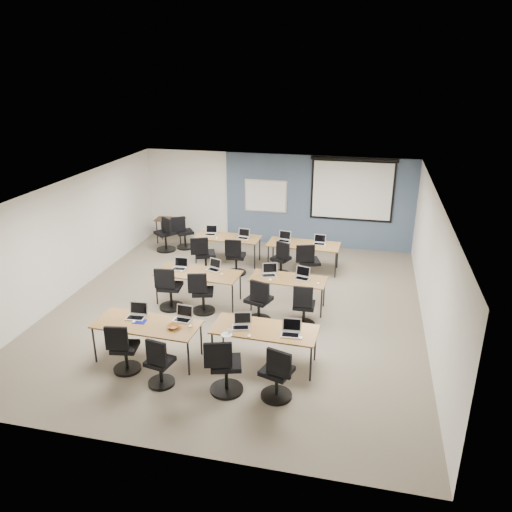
% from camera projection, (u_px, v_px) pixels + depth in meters
% --- Properties ---
extents(floor, '(8.00, 9.00, 0.02)m').
position_uv_depth(floor, '(238.00, 308.00, 11.18)').
color(floor, '#6B6354').
rests_on(floor, ground).
extents(ceiling, '(8.00, 9.00, 0.02)m').
position_uv_depth(ceiling, '(236.00, 190.00, 10.20)').
color(ceiling, white).
rests_on(ceiling, ground).
extents(wall_back, '(8.00, 0.04, 2.70)m').
position_uv_depth(wall_back, '(276.00, 199.00, 14.78)').
color(wall_back, beige).
rests_on(wall_back, ground).
extents(wall_front, '(8.00, 0.04, 2.70)m').
position_uv_depth(wall_front, '(149.00, 369.00, 6.61)').
color(wall_front, beige).
rests_on(wall_front, ground).
extents(wall_left, '(0.04, 9.00, 2.70)m').
position_uv_depth(wall_left, '(70.00, 238.00, 11.53)').
color(wall_left, beige).
rests_on(wall_left, ground).
extents(wall_right, '(0.04, 9.00, 2.70)m').
position_uv_depth(wall_right, '(432.00, 268.00, 9.86)').
color(wall_right, beige).
rests_on(wall_right, ground).
extents(blue_accent_panel, '(5.50, 0.04, 2.70)m').
position_uv_depth(blue_accent_panel, '(318.00, 202.00, 14.49)').
color(blue_accent_panel, '#3D5977').
rests_on(blue_accent_panel, wall_back).
extents(whiteboard, '(1.28, 0.03, 0.98)m').
position_uv_depth(whiteboard, '(266.00, 196.00, 14.74)').
color(whiteboard, silver).
rests_on(whiteboard, wall_back).
extents(projector_screen, '(2.40, 0.10, 1.82)m').
position_uv_depth(projector_screen, '(352.00, 186.00, 14.04)').
color(projector_screen, black).
rests_on(projector_screen, wall_back).
extents(training_table_front_left, '(1.93, 0.80, 0.73)m').
position_uv_depth(training_table_front_left, '(147.00, 325.00, 9.04)').
color(training_table_front_left, brown).
rests_on(training_table_front_left, floor).
extents(training_table_front_right, '(1.88, 0.78, 0.73)m').
position_uv_depth(training_table_front_right, '(265.00, 331.00, 8.87)').
color(training_table_front_right, '#A67D41').
rests_on(training_table_front_right, floor).
extents(training_table_mid_left, '(1.90, 0.79, 0.73)m').
position_uv_depth(training_table_mid_left, '(198.00, 274.00, 11.23)').
color(training_table_mid_left, brown).
rests_on(training_table_mid_left, floor).
extents(training_table_mid_right, '(1.66, 0.69, 0.73)m').
position_uv_depth(training_table_mid_right, '(288.00, 280.00, 10.93)').
color(training_table_mid_right, brown).
rests_on(training_table_mid_right, floor).
extents(training_table_back_left, '(1.77, 0.74, 0.73)m').
position_uv_depth(training_table_back_left, '(228.00, 238.00, 13.52)').
color(training_table_back_left, '#9C6A44').
rests_on(training_table_back_left, floor).
extents(training_table_back_right, '(1.86, 0.78, 0.73)m').
position_uv_depth(training_table_back_right, '(304.00, 245.00, 13.00)').
color(training_table_back_right, '#A17742').
rests_on(training_table_back_right, floor).
extents(laptop_0, '(0.34, 0.29, 0.26)m').
position_uv_depth(laptop_0, '(137.00, 314.00, 9.24)').
color(laptop_0, silver).
rests_on(laptop_0, training_table_front_left).
extents(mouse_0, '(0.08, 0.11, 0.03)m').
position_uv_depth(mouse_0, '(134.00, 321.00, 9.07)').
color(mouse_0, white).
rests_on(mouse_0, training_table_front_left).
extents(task_chair_0, '(0.49, 0.49, 0.97)m').
position_uv_depth(task_chair_0, '(124.00, 352.00, 8.75)').
color(task_chair_0, black).
rests_on(task_chair_0, floor).
extents(laptop_1, '(0.32, 0.27, 0.25)m').
position_uv_depth(laptop_1, '(183.00, 316.00, 9.16)').
color(laptop_1, '#BCBCC2').
rests_on(laptop_1, training_table_front_left).
extents(mouse_1, '(0.07, 0.10, 0.03)m').
position_uv_depth(mouse_1, '(190.00, 326.00, 8.92)').
color(mouse_1, white).
rests_on(mouse_1, training_table_front_left).
extents(task_chair_1, '(0.46, 0.46, 0.95)m').
position_uv_depth(task_chair_1, '(160.00, 366.00, 8.36)').
color(task_chair_1, black).
rests_on(task_chair_1, floor).
extents(laptop_2, '(0.32, 0.27, 0.24)m').
position_uv_depth(laptop_2, '(242.00, 324.00, 8.90)').
color(laptop_2, silver).
rests_on(laptop_2, training_table_front_right).
extents(mouse_2, '(0.08, 0.11, 0.04)m').
position_uv_depth(mouse_2, '(249.00, 336.00, 8.59)').
color(mouse_2, white).
rests_on(mouse_2, training_table_front_right).
extents(task_chair_2, '(0.57, 0.56, 1.04)m').
position_uv_depth(task_chair_2, '(224.00, 370.00, 8.17)').
color(task_chair_2, black).
rests_on(task_chair_2, floor).
extents(laptop_3, '(0.33, 0.28, 0.25)m').
position_uv_depth(laptop_3, '(291.00, 331.00, 8.66)').
color(laptop_3, '#BCBCBC').
rests_on(laptop_3, training_table_front_right).
extents(mouse_3, '(0.08, 0.11, 0.04)m').
position_uv_depth(mouse_3, '(301.00, 338.00, 8.53)').
color(mouse_3, white).
rests_on(mouse_3, training_table_front_right).
extents(task_chair_3, '(0.53, 0.52, 1.00)m').
position_uv_depth(task_chair_3, '(277.00, 377.00, 8.02)').
color(task_chair_3, black).
rests_on(task_chair_3, floor).
extents(laptop_4, '(0.32, 0.27, 0.24)m').
position_uv_depth(laptop_4, '(180.00, 266.00, 11.41)').
color(laptop_4, '#A9A9AC').
rests_on(laptop_4, training_table_mid_left).
extents(mouse_4, '(0.06, 0.09, 0.03)m').
position_uv_depth(mouse_4, '(181.00, 271.00, 11.26)').
color(mouse_4, white).
rests_on(mouse_4, training_table_mid_left).
extents(task_chair_4, '(0.55, 0.55, 1.02)m').
position_uv_depth(task_chair_4, '(169.00, 292.00, 11.00)').
color(task_chair_4, black).
rests_on(task_chair_4, floor).
extents(laptop_5, '(0.31, 0.26, 0.23)m').
position_uv_depth(laptop_5, '(214.00, 267.00, 11.36)').
color(laptop_5, '#ABABAB').
rests_on(laptop_5, training_table_mid_left).
extents(mouse_5, '(0.06, 0.10, 0.03)m').
position_uv_depth(mouse_5, '(222.00, 274.00, 11.11)').
color(mouse_5, white).
rests_on(mouse_5, training_table_mid_left).
extents(task_chair_5, '(0.50, 0.50, 0.98)m').
position_uv_depth(task_chair_5, '(202.00, 296.00, 10.83)').
color(task_chair_5, black).
rests_on(task_chair_5, floor).
extents(laptop_6, '(0.34, 0.29, 0.26)m').
position_uv_depth(laptop_6, '(269.00, 272.00, 11.06)').
color(laptop_6, '#B3B3BC').
rests_on(laptop_6, training_table_mid_right).
extents(mouse_6, '(0.09, 0.12, 0.04)m').
position_uv_depth(mouse_6, '(270.00, 280.00, 10.81)').
color(mouse_6, white).
rests_on(mouse_6, training_table_mid_right).
extents(task_chair_6, '(0.55, 0.53, 1.01)m').
position_uv_depth(task_chair_6, '(259.00, 305.00, 10.42)').
color(task_chair_6, black).
rests_on(task_chair_6, floor).
extents(laptop_7, '(0.32, 0.27, 0.25)m').
position_uv_depth(laptop_7, '(302.00, 276.00, 10.90)').
color(laptop_7, silver).
rests_on(laptop_7, training_table_mid_right).
extents(mouse_7, '(0.07, 0.10, 0.03)m').
position_uv_depth(mouse_7, '(318.00, 283.00, 10.64)').
color(mouse_7, white).
rests_on(mouse_7, training_table_mid_right).
extents(task_chair_7, '(0.49, 0.49, 0.97)m').
position_uv_depth(task_chair_7, '(304.00, 309.00, 10.26)').
color(task_chair_7, black).
rests_on(task_chair_7, floor).
extents(laptop_8, '(0.32, 0.27, 0.24)m').
position_uv_depth(laptop_8, '(211.00, 232.00, 13.68)').
color(laptop_8, '#BAB9C8').
rests_on(laptop_8, training_table_back_left).
extents(mouse_8, '(0.07, 0.10, 0.03)m').
position_uv_depth(mouse_8, '(217.00, 238.00, 13.37)').
color(mouse_8, white).
rests_on(mouse_8, training_table_back_left).
extents(task_chair_8, '(0.58, 0.55, 1.03)m').
position_uv_depth(task_chair_8, '(204.00, 258.00, 12.86)').
color(task_chair_8, black).
rests_on(task_chair_8, floor).
extents(laptop_9, '(0.31, 0.27, 0.24)m').
position_uv_depth(laptop_9, '(243.00, 236.00, 13.40)').
color(laptop_9, '#BDBDC0').
rests_on(laptop_9, training_table_back_left).
extents(mouse_9, '(0.05, 0.09, 0.03)m').
position_uv_depth(mouse_9, '(247.00, 240.00, 13.25)').
color(mouse_9, white).
rests_on(mouse_9, training_table_back_left).
extents(task_chair_9, '(0.51, 0.51, 0.99)m').
position_uv_depth(task_chair_9, '(235.00, 260.00, 12.82)').
color(task_chair_9, black).
rests_on(task_chair_9, floor).
extents(laptop_10, '(0.33, 0.28, 0.25)m').
position_uv_depth(laptop_10, '(284.00, 239.00, 13.18)').
color(laptop_10, '#B8B8B8').
rests_on(laptop_10, training_table_back_right).
extents(mouse_10, '(0.07, 0.10, 0.03)m').
position_uv_depth(mouse_10, '(287.00, 244.00, 12.97)').
color(mouse_10, white).
rests_on(mouse_10, training_table_back_right).
extents(task_chair_10, '(0.49, 0.46, 0.95)m').
position_uv_depth(task_chair_10, '(281.00, 261.00, 12.77)').
color(task_chair_10, black).
rests_on(task_chair_10, floor).
extents(laptop_11, '(0.30, 0.26, 0.23)m').
position_uv_depth(laptop_11, '(320.00, 242.00, 12.97)').
color(laptop_11, '#BEBEBE').
rests_on(laptop_11, training_table_back_right).
extents(mouse_11, '(0.06, 0.09, 0.03)m').
position_uv_depth(mouse_11, '(325.00, 245.00, 12.87)').
color(mouse_11, white).
rests_on(mouse_11, training_table_back_right).
extents(task_chair_11, '(0.58, 0.56, 1.04)m').
position_uv_depth(task_chair_11, '(308.00, 266.00, 12.36)').
color(task_chair_11, black).
rests_on(task_chair_11, floor).
extents(blue_mousepad, '(0.24, 0.20, 0.01)m').
position_uv_depth(blue_mousepad, '(140.00, 321.00, 9.09)').
color(blue_mousepad, '#090C87').
rests_on(blue_mousepad, training_table_front_left).
extents(snack_bowl, '(0.31, 0.31, 0.06)m').
position_uv_depth(snack_bowl, '(173.00, 327.00, 8.86)').
color(snack_bowl, brown).
rests_on(snack_bowl, training_table_front_left).
extents(snack_plate, '(0.24, 0.24, 0.01)m').
position_uv_depth(snack_plate, '(227.00, 335.00, 8.64)').
color(snack_plate, white).
rests_on(snack_plate, training_table_front_right).
extents(coffee_cup, '(0.08, 0.08, 0.06)m').
position_uv_depth(coffee_cup, '(230.00, 332.00, 8.67)').
color(coffee_cup, silver).
rests_on(coffee_cup, snack_plate).
extents(utility_table, '(0.86, 0.48, 0.75)m').
position_uv_depth(utility_table, '(170.00, 222.00, 15.03)').
color(utility_table, '#342611').
rests_on(utility_table, floor).
extents(spare_chair_a, '(0.58, 0.51, 0.99)m').
position_uv_depth(spare_chair_a, '(183.00, 235.00, 14.63)').
color(spare_chair_a, black).
rests_on(spare_chair_a, floor).
extents(spare_chair_b, '(0.65, 0.56, 1.04)m').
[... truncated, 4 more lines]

